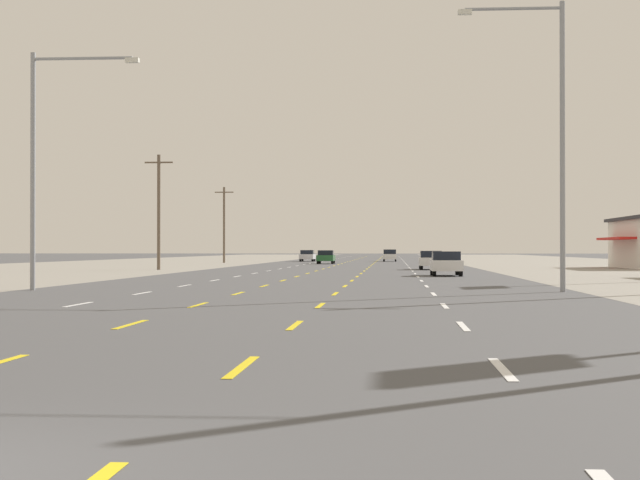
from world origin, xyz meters
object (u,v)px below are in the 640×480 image
(hatchback_inner_right_far, at_px, (390,255))
(streetlight_left_row_0, at_px, (44,151))
(sedan_far_right_nearest, at_px, (446,263))
(sedan_far_left_midfar, at_px, (307,256))
(sedan_far_right_near, at_px, (431,260))
(sedan_inner_left_mid, at_px, (326,257))
(streetlight_right_row_0, at_px, (553,126))

(hatchback_inner_right_far, distance_m, streetlight_left_row_0, 92.92)
(sedan_far_right_nearest, height_order, sedan_far_left_midfar, same)
(sedan_far_right_near, height_order, sedan_inner_left_mid, same)
(sedan_far_left_midfar, height_order, streetlight_left_row_0, streetlight_left_row_0)
(sedan_far_right_near, bearing_deg, sedan_far_right_nearest, -89.36)
(hatchback_inner_right_far, height_order, streetlight_right_row_0, streetlight_right_row_0)
(sedan_inner_left_mid, bearing_deg, streetlight_right_row_0, -79.49)
(sedan_far_right_nearest, relative_size, sedan_far_right_near, 1.00)
(sedan_far_right_near, bearing_deg, sedan_inner_left_mid, 108.82)
(sedan_far_right_near, height_order, streetlight_right_row_0, streetlight_right_row_0)
(sedan_far_left_midfar, relative_size, streetlight_left_row_0, 0.49)
(sedan_far_left_midfar, bearing_deg, streetlight_right_row_0, -79.51)
(sedan_far_left_midfar, height_order, streetlight_right_row_0, streetlight_right_row_0)
(hatchback_inner_right_far, relative_size, streetlight_right_row_0, 0.36)
(streetlight_left_row_0, relative_size, streetlight_right_row_0, 0.85)
(streetlight_right_row_0, bearing_deg, sedan_inner_left_mid, 100.51)
(hatchback_inner_right_far, bearing_deg, sedan_far_left_midfar, -176.15)
(sedan_far_right_near, relative_size, streetlight_right_row_0, 0.41)
(sedan_inner_left_mid, height_order, sedan_far_left_midfar, same)
(sedan_far_right_nearest, bearing_deg, sedan_far_left_midfar, 101.62)
(sedan_far_right_near, xyz_separation_m, sedan_far_left_midfar, (-13.87, 50.01, 0.00))
(sedan_far_right_near, distance_m, hatchback_inner_right_far, 50.83)
(hatchback_inner_right_far, xyz_separation_m, streetlight_right_row_0, (6.33, -91.87, 5.44))
(streetlight_right_row_0, bearing_deg, hatchback_inner_right_far, 93.94)
(sedan_far_right_near, height_order, streetlight_left_row_0, streetlight_left_row_0)
(sedan_far_right_nearest, relative_size, sedan_inner_left_mid, 1.00)
(sedan_far_right_nearest, bearing_deg, sedan_inner_left_mid, 102.12)
(sedan_inner_left_mid, bearing_deg, sedan_far_right_nearest, -77.88)
(sedan_far_right_nearest, relative_size, streetlight_right_row_0, 0.41)
(sedan_far_right_near, xyz_separation_m, streetlight_right_row_0, (3.00, -41.15, 5.47))
(sedan_far_right_nearest, height_order, streetlight_left_row_0, streetlight_left_row_0)
(sedan_inner_left_mid, distance_m, streetlight_right_row_0, 72.42)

